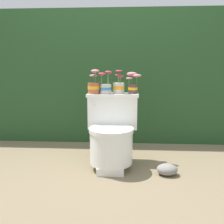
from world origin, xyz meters
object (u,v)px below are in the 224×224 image
at_px(potted_plant_midleft, 106,86).
at_px(potted_plant_midright, 133,84).
at_px(potted_plant_left, 94,86).
at_px(toilet, 112,134).
at_px(potted_plant_middle, 119,86).
at_px(garden_stone, 167,169).

bearing_deg(potted_plant_midleft, potted_plant_midright, 8.48).
bearing_deg(potted_plant_midright, potted_plant_left, -175.57).
relative_size(toilet, potted_plant_middle, 3.00).
bearing_deg(potted_plant_middle, potted_plant_left, -176.34).
xyz_separation_m(potted_plant_midright, garden_stone, (0.30, -0.35, -0.72)).
distance_m(potted_plant_midleft, potted_plant_midright, 0.26).
bearing_deg(garden_stone, toilet, 160.61).
xyz_separation_m(toilet, potted_plant_midleft, (-0.07, 0.13, 0.44)).
relative_size(potted_plant_midright, garden_stone, 1.14).
height_order(potted_plant_midleft, potted_plant_midright, potted_plant_midleft).
relative_size(potted_plant_left, potted_plant_middle, 1.02).
height_order(toilet, potted_plant_midright, potted_plant_midright).
bearing_deg(garden_stone, potted_plant_midright, 131.18).
bearing_deg(garden_stone, potted_plant_midleft, 151.43).
xyz_separation_m(toilet, potted_plant_left, (-0.18, 0.14, 0.44)).
xyz_separation_m(toilet, potted_plant_midright, (0.20, 0.17, 0.46)).
height_order(potted_plant_left, potted_plant_midleft, potted_plant_left).
xyz_separation_m(potted_plant_left, potted_plant_midright, (0.38, 0.03, 0.02)).
height_order(toilet, garden_stone, toilet).
bearing_deg(potted_plant_midleft, toilet, -63.46).
bearing_deg(toilet, potted_plant_left, 141.95).
height_order(potted_plant_left, potted_plant_middle, potted_plant_left).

